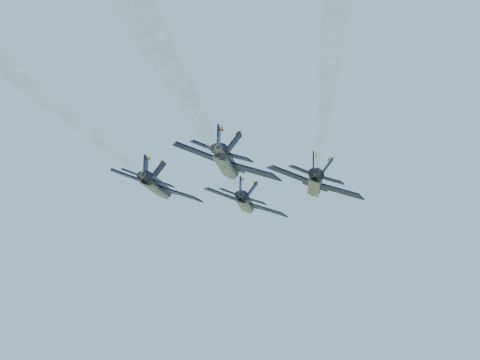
% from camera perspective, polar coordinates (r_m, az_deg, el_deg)
% --- Properties ---
extents(jet_lead, '(12.07, 16.57, 5.04)m').
position_cam_1_polar(jet_lead, '(105.78, 0.46, -1.79)').
color(jet_lead, black).
extents(jet_left, '(12.07, 16.57, 5.04)m').
position_cam_1_polar(jet_left, '(94.64, -6.44, -0.49)').
color(jet_left, black).
extents(jet_right, '(12.07, 16.57, 5.04)m').
position_cam_1_polar(jet_right, '(92.94, 5.85, -0.29)').
color(jet_right, black).
extents(jet_slot, '(12.07, 16.57, 5.04)m').
position_cam_1_polar(jet_slot, '(81.51, -1.00, 1.32)').
color(jet_slot, black).
extents(smoke_trail_lead, '(13.47, 78.70, 2.60)m').
position_cam_1_polar(smoke_trail_lead, '(49.37, -4.05, 10.45)').
color(smoke_trail_lead, white).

